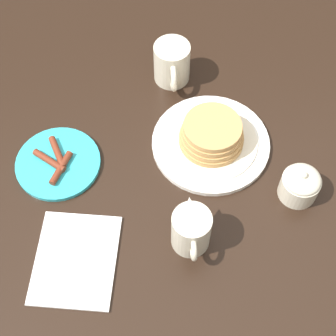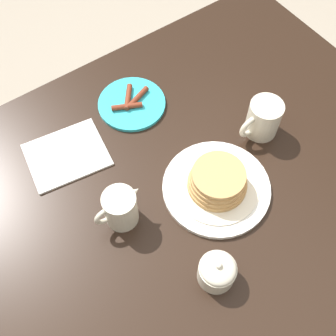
# 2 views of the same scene
# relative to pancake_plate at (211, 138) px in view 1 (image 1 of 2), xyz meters

# --- Properties ---
(ground_plane) EXTENTS (8.00, 8.00, 0.00)m
(ground_plane) POSITION_rel_pancake_plate_xyz_m (-0.01, -0.02, -0.78)
(ground_plane) COLOR gray
(dining_table) EXTENTS (1.12, 1.00, 0.75)m
(dining_table) POSITION_rel_pancake_plate_xyz_m (-0.01, -0.02, -0.15)
(dining_table) COLOR black
(dining_table) RESTS_ON ground_plane
(pancake_plate) EXTENTS (0.25, 0.25, 0.07)m
(pancake_plate) POSITION_rel_pancake_plate_xyz_m (0.00, 0.00, 0.00)
(pancake_plate) COLOR white
(pancake_plate) RESTS_ON dining_table
(side_plate_bacon) EXTENTS (0.18, 0.18, 0.02)m
(side_plate_bacon) POSITION_rel_pancake_plate_xyz_m (0.03, -0.32, -0.02)
(side_plate_bacon) COLOR #2DADBC
(side_plate_bacon) RESTS_ON dining_table
(coffee_mug) EXTENTS (0.12, 0.08, 0.10)m
(coffee_mug) POSITION_rel_pancake_plate_xyz_m (-0.19, -0.07, 0.02)
(coffee_mug) COLOR beige
(coffee_mug) RESTS_ON dining_table
(creamer_pitcher) EXTENTS (0.12, 0.07, 0.10)m
(creamer_pitcher) POSITION_rel_pancake_plate_xyz_m (0.22, -0.06, 0.03)
(creamer_pitcher) COLOR beige
(creamer_pitcher) RESTS_ON dining_table
(sugar_bowl) EXTENTS (0.08, 0.08, 0.08)m
(sugar_bowl) POSITION_rel_pancake_plate_xyz_m (0.13, 0.16, 0.01)
(sugar_bowl) COLOR beige
(sugar_bowl) RESTS_ON dining_table
(napkin) EXTENTS (0.21, 0.18, 0.01)m
(napkin) POSITION_rel_pancake_plate_xyz_m (0.24, -0.28, -0.02)
(napkin) COLOR white
(napkin) RESTS_ON dining_table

